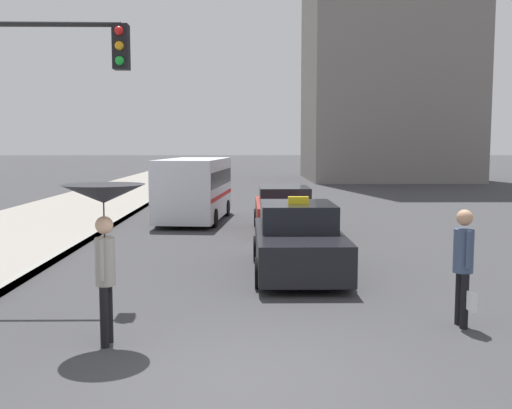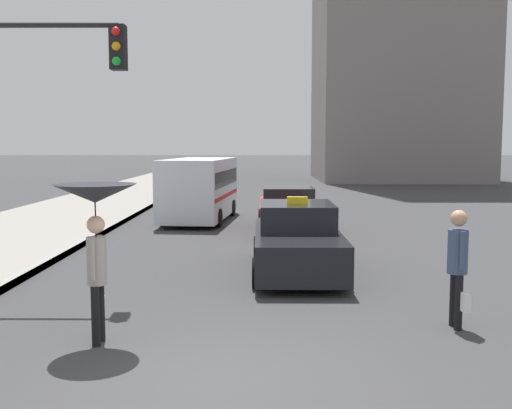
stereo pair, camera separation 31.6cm
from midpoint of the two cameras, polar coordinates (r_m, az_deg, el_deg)
The scene contains 7 objects.
ground_plane at distance 7.40m, azimuth -3.55°, elevation -16.42°, with size 300.00×300.00×0.00m, color #38383A.
taxi at distance 13.08m, azimuth 3.31°, elevation -3.50°, with size 1.91×4.41×1.67m.
sedan_red at distance 19.15m, azimuth 2.24°, elevation -0.62°, with size 1.91×4.36×1.43m.
ambulance_van at distance 21.92m, azimuth -6.27°, elevation 1.71°, with size 2.52×5.50×2.27m.
pedestrian_with_umbrella at distance 8.49m, azimuth -15.32°, elevation -0.68°, with size 1.14×1.14×2.25m.
pedestrian_man at distance 9.61m, azimuth 18.28°, elevation -4.97°, with size 0.31×0.59×1.81m.
traffic_light at distance 11.77m, azimuth -21.25°, elevation 9.44°, with size 3.07×0.38×5.24m.
Camera 1 is at (0.18, -6.85, 2.79)m, focal length 42.00 mm.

